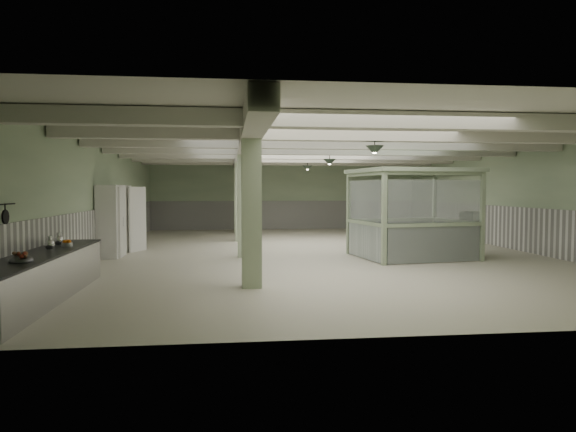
{
  "coord_description": "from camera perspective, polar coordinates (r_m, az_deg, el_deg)",
  "views": [
    {
      "loc": [
        -3.0,
        -17.02,
        2.12
      ],
      "look_at": [
        -1.19,
        -1.52,
        1.3
      ],
      "focal_mm": 32.0,
      "sensor_mm": 36.0,
      "label": 1
    }
  ],
  "objects": [
    {
      "name": "ceiling",
      "position": [
        17.35,
        3.34,
        7.9
      ],
      "size": [
        14.0,
        20.0,
        0.02
      ],
      "primitive_type": "cube",
      "color": "beige",
      "rests_on": "wall_back"
    },
    {
      "name": "beam_a",
      "position": [
        10.07,
        10.9,
        10.38
      ],
      "size": [
        13.9,
        0.35,
        0.32
      ],
      "primitive_type": "cube",
      "color": "beige",
      "rests_on": "ceiling"
    },
    {
      "name": "pitcher_far",
      "position": [
        11.3,
        -24.96,
        -2.75
      ],
      "size": [
        0.24,
        0.26,
        0.28
      ],
      "primitive_type": null,
      "rotation": [
        0.0,
        0.0,
        -0.28
      ],
      "color": "silver",
      "rests_on": "prep_counter"
    },
    {
      "name": "wainscot_right",
      "position": [
        19.78,
        23.64,
        -1.22
      ],
      "size": [
        0.05,
        19.9,
        1.5
      ],
      "primitive_type": "cube",
      "color": "white",
      "rests_on": "floor"
    },
    {
      "name": "wainscot_back",
      "position": [
        27.2,
        -0.33,
        0.12
      ],
      "size": [
        13.9,
        0.05,
        1.5
      ],
      "primitive_type": "cube",
      "color": "white",
      "rests_on": "floor"
    },
    {
      "name": "column_c",
      "position": [
        21.03,
        -5.31,
        2.12
      ],
      "size": [
        0.42,
        0.42,
        3.6
      ],
      "primitive_type": "cube",
      "color": "#AEC19B",
      "rests_on": "floor"
    },
    {
      "name": "wall_back",
      "position": [
        27.19,
        -0.34,
        2.33
      ],
      "size": [
        14.0,
        0.02,
        3.6
      ],
      "primitive_type": "cube",
      "color": "#ACC099",
      "rests_on": "floor"
    },
    {
      "name": "orange_bowl",
      "position": [
        11.82,
        -23.33,
        -2.96
      ],
      "size": [
        0.23,
        0.23,
        0.08
      ],
      "primitive_type": "cylinder",
      "rotation": [
        0.0,
        0.0,
        -0.04
      ],
      "color": "#B2B2B7",
      "rests_on": "prep_counter"
    },
    {
      "name": "beam_d",
      "position": [
        17.33,
        3.34,
        7.3
      ],
      "size": [
        13.9,
        0.35,
        0.32
      ],
      "primitive_type": "cube",
      "color": "beige",
      "rests_on": "ceiling"
    },
    {
      "name": "guard_booth",
      "position": [
        16.3,
        13.63,
        1.91
      ],
      "size": [
        3.78,
        3.33,
        2.74
      ],
      "rotation": [
        0.0,
        0.0,
        0.15
      ],
      "color": "#95A886",
      "rests_on": "floor"
    },
    {
      "name": "pendant_back",
      "position": [
        22.81,
        2.17,
        5.34
      ],
      "size": [
        0.44,
        0.44,
        0.22
      ],
      "primitive_type": "cone",
      "rotation": [
        3.14,
        0.0,
        0.0
      ],
      "color": "#283629",
      "rests_on": "ceiling"
    },
    {
      "name": "hook_rail",
      "position": [
        10.21,
        -29.32,
        1.11
      ],
      "size": [
        0.02,
        1.2,
        0.02
      ],
      "primitive_type": "cylinder",
      "rotation": [
        1.57,
        0.0,
        0.0
      ],
      "color": "black",
      "rests_on": "wall_left"
    },
    {
      "name": "walkin_cooler",
      "position": [
        17.51,
        -18.61,
        -0.33
      ],
      "size": [
        1.0,
        2.51,
        2.3
      ],
      "color": "white",
      "rests_on": "floor"
    },
    {
      "name": "beam_g",
      "position": [
        24.74,
        0.3,
        6.02
      ],
      "size": [
        13.9,
        0.35,
        0.32
      ],
      "primitive_type": "cube",
      "color": "beige",
      "rests_on": "ceiling"
    },
    {
      "name": "wall_right",
      "position": [
        19.74,
        23.77,
        1.82
      ],
      "size": [
        0.02,
        20.0,
        3.6
      ],
      "primitive_type": "cube",
      "color": "#ACC099",
      "rests_on": "floor"
    },
    {
      "name": "beam_e",
      "position": [
        19.79,
        2.07,
        6.77
      ],
      "size": [
        13.9,
        0.35,
        0.32
      ],
      "primitive_type": "cube",
      "color": "beige",
      "rests_on": "ceiling"
    },
    {
      "name": "prep_counter",
      "position": [
        10.76,
        -25.96,
        -6.17
      ],
      "size": [
        0.96,
        5.5,
        0.91
      ],
      "color": "silver",
      "rests_on": "floor"
    },
    {
      "name": "floor",
      "position": [
        17.41,
        3.3,
        -3.99
      ],
      "size": [
        20.0,
        20.0,
        0.0
      ],
      "primitive_type": "plane",
      "color": "beige",
      "rests_on": "ground"
    },
    {
      "name": "wall_front",
      "position": [
        7.64,
        16.44,
        0.49
      ],
      "size": [
        14.0,
        0.02,
        3.6
      ],
      "primitive_type": "cube",
      "color": "#ACC099",
      "rests_on": "floor"
    },
    {
      "name": "veg_colander",
      "position": [
        9.6,
        -27.53,
        -4.11
      ],
      "size": [
        0.47,
        0.47,
        0.17
      ],
      "primitive_type": null,
      "rotation": [
        0.0,
        0.0,
        -0.27
      ],
      "color": "#45454A",
      "rests_on": "prep_counter"
    },
    {
      "name": "column_a",
      "position": [
        11.04,
        -4.08,
        1.34
      ],
      "size": [
        0.42,
        0.42,
        3.6
      ],
      "primitive_type": "cube",
      "color": "#AEC19B",
      "rests_on": "floor"
    },
    {
      "name": "filing_cabinet",
      "position": [
        17.38,
        19.74,
        -1.82
      ],
      "size": [
        0.59,
        0.74,
        1.42
      ],
      "primitive_type": "cube",
      "rotation": [
        0.0,
        0.0,
        0.22
      ],
      "color": "#5B5E4E",
      "rests_on": "floor"
    },
    {
      "name": "beam_b",
      "position": [
        12.46,
        7.39,
        8.98
      ],
      "size": [
        13.9,
        0.35,
        0.32
      ],
      "primitive_type": "cube",
      "color": "beige",
      "rests_on": "ceiling"
    },
    {
      "name": "skillet_far",
      "position": [
        10.25,
        -28.9,
        -0.1
      ],
      "size": [
        0.03,
        0.25,
        0.25
      ],
      "primitive_type": "cylinder",
      "rotation": [
        0.0,
        1.57,
        0.0
      ],
      "color": "black",
      "rests_on": "hook_rail"
    },
    {
      "name": "beam_f",
      "position": [
        22.26,
        1.09,
        6.35
      ],
      "size": [
        13.9,
        0.35,
        0.32
      ],
      "primitive_type": "cube",
      "color": "beige",
      "rests_on": "ceiling"
    },
    {
      "name": "girder",
      "position": [
        17.08,
        -5.02,
        7.23
      ],
      "size": [
        0.45,
        19.9,
        0.4
      ],
      "primitive_type": "cube",
      "color": "beige",
      "rests_on": "ceiling"
    },
    {
      "name": "beam_c",
      "position": [
        14.88,
        5.03,
        8.01
      ],
      "size": [
        13.9,
        0.35,
        0.32
      ],
      "primitive_type": "cube",
      "color": "beige",
      "rests_on": "ceiling"
    },
    {
      "name": "pendant_mid",
      "position": [
        17.89,
        4.64,
        5.98
      ],
      "size": [
        0.44,
        0.44,
        0.22
      ],
      "primitive_type": "cone",
      "rotation": [
        3.14,
        0.0,
        0.0
      ],
      "color": "#283629",
      "rests_on": "ceiling"
    },
    {
      "name": "column_d",
      "position": [
        25.03,
        -5.53,
        2.26
      ],
      "size": [
        0.42,
        0.42,
        3.6
      ],
      "primitive_type": "cube",
      "color": "#AEC19B",
      "rests_on": "floor"
    },
    {
      "name": "wall_left",
      "position": [
        17.49,
        -19.91,
        1.78
      ],
      "size": [
        0.02,
        20.0,
        3.6
      ],
      "primitive_type": "cube",
      "color": "#ACC099",
      "rests_on": "floor"
    },
    {
      "name": "pendant_front",
      "position": [
        12.55,
        9.61,
        7.22
      ],
      "size": [
        0.44,
        0.44,
        0.22
      ],
      "primitive_type": "cone",
      "rotation": [
        3.14,
        0.0,
        0.0
      ],
      "color": "#283629",
      "rests_on": "ceiling"
    },
    {
      "name": "pitcher_near",
      "position": [
        12.12,
        -24.13,
        -2.36
      ],
      "size": [
        0.21,
        0.24,
        0.28
      ],
      "primitive_type": null,
      "rotation": [
        0.0,
        0.0,
        -0.11
      ],
      "color": "silver",
      "rests_on": "prep_counter"
    },
    {
      "name": "column_b",
      "position": [
        16.03,
        -4.89,
        1.85
      ],
      "size": [
        0.42,
        0.42,
        3.6
      ],
      "primitive_type": "cube",
      "color": "#AEC19B",
      "rests_on": "floor"
    },
    {
      "name": "wainscot_left",
      "position": [
        17.53,
        -19.76,
        -1.65
      ],
      "size": [
        0.05,
        19.9,
        1.5
      ],
      "primitive_type": "cube",
      "color": "white",
      "rests_on": "floor"
    }
  ]
}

